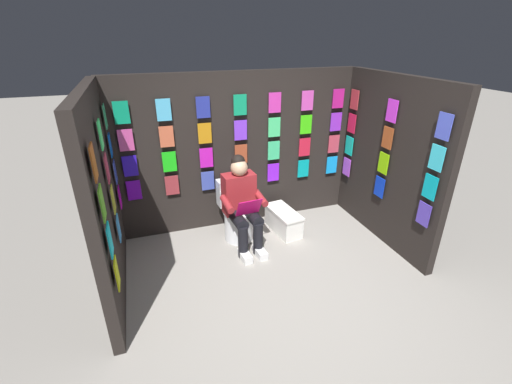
% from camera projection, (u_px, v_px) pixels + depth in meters
% --- Properties ---
extents(ground_plane, '(30.00, 30.00, 0.00)m').
position_uv_depth(ground_plane, '(296.00, 309.00, 3.47)').
color(ground_plane, gray).
extents(display_wall_back, '(3.33, 0.14, 2.10)m').
position_uv_depth(display_wall_back, '(239.00, 151.00, 4.70)').
color(display_wall_back, black).
rests_on(display_wall_back, ground).
extents(display_wall_left, '(0.14, 1.90, 2.10)m').
position_uv_depth(display_wall_left, '(389.00, 162.00, 4.33)').
color(display_wall_left, black).
rests_on(display_wall_left, ground).
extents(display_wall_right, '(0.14, 1.90, 2.10)m').
position_uv_depth(display_wall_right, '(104.00, 199.00, 3.35)').
color(display_wall_right, black).
rests_on(display_wall_right, ground).
extents(toilet, '(0.42, 0.57, 0.77)m').
position_uv_depth(toilet, '(237.00, 214.00, 4.59)').
color(toilet, white).
rests_on(toilet, ground).
extents(person_reading, '(0.55, 0.71, 1.19)m').
position_uv_depth(person_reading, '(242.00, 203.00, 4.28)').
color(person_reading, maroon).
rests_on(person_reading, ground).
extents(comic_longbox_near, '(0.36, 0.66, 0.31)m').
position_uv_depth(comic_longbox_near, '(283.00, 221.00, 4.77)').
color(comic_longbox_near, white).
rests_on(comic_longbox_near, ground).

